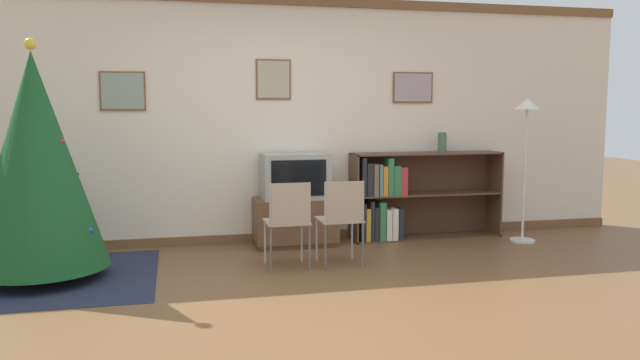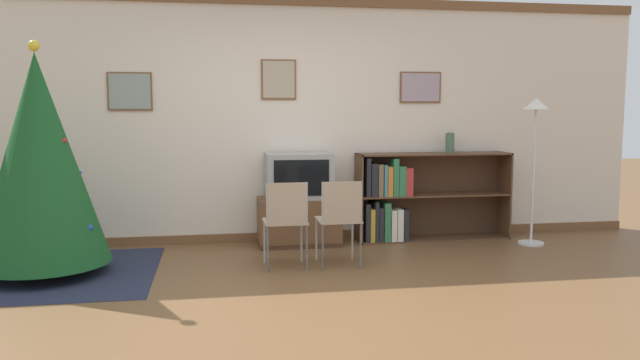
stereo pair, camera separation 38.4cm
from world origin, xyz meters
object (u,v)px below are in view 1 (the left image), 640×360
television (295,176)px  tv_console (295,222)px  christmas_tree (36,161)px  bookshelf (400,198)px  standing_lamp (526,132)px  folding_chair_right (342,217)px  folding_chair_left (288,219)px  vase (442,142)px

television → tv_console: bearing=90.0°
christmas_tree → bookshelf: christmas_tree is taller
standing_lamp → television: bearing=171.2°
television → folding_chair_right: bearing=-75.6°
tv_console → folding_chair_left: 1.04m
folding_chair_right → bookshelf: 1.43m
folding_chair_right → vase: (1.49, 1.09, 0.63)m
television → standing_lamp: size_ratio=0.44×
bookshelf → television: bearing=-177.2°
tv_console → television: 0.50m
television → folding_chair_right: 1.06m
standing_lamp → folding_chair_left: bearing=-167.8°
tv_console → vase: size_ratio=3.87×
tv_console → folding_chair_right: 1.04m
folding_chair_right → standing_lamp: size_ratio=0.51×
christmas_tree → television: 2.57m
folding_chair_right → tv_console: bearing=104.4°
television → standing_lamp: (2.52, -0.39, 0.46)m
tv_console → folding_chair_right: (0.25, -0.99, 0.21)m
christmas_tree → television: size_ratio=2.91×
folding_chair_left → standing_lamp: size_ratio=0.51×
christmas_tree → bookshelf: (3.65, 0.89, -0.56)m
vase → folding_chair_left: bearing=-151.5°
christmas_tree → folding_chair_left: 2.24m
folding_chair_left → standing_lamp: bearing=12.2°
christmas_tree → folding_chair_right: (2.67, -0.16, -0.56)m
tv_console → standing_lamp: bearing=-8.8°
television → folding_chair_left: 1.06m
folding_chair_right → vase: 1.95m
standing_lamp → vase: bearing=147.8°
television → folding_chair_left: size_ratio=0.87×
television → standing_lamp: bearing=-8.8°
folding_chair_right → bookshelf: (0.98, 1.05, 0.00)m
tv_console → television: bearing=-90.0°
tv_console → vase: bearing=3.1°
television → standing_lamp: 2.59m
christmas_tree → standing_lamp: bearing=5.1°
christmas_tree → standing_lamp: (4.94, 0.44, 0.19)m
television → folding_chair_right: (0.25, -0.99, -0.29)m
tv_console → folding_chair_right: bearing=-75.6°
folding_chair_right → television: bearing=104.4°
christmas_tree → vase: size_ratio=9.04×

